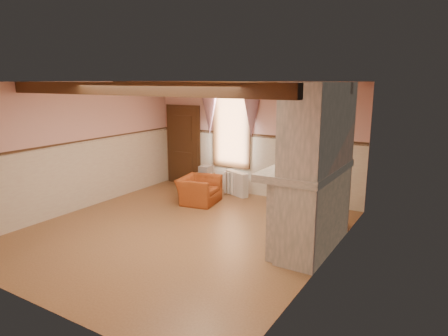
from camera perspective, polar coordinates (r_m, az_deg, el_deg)
The scene contains 26 objects.
floor at distance 7.77m, azimuth -6.25°, elevation -8.98°, with size 5.50×6.00×0.01m, color brown.
ceiling at distance 7.23m, azimuth -6.79°, elevation 12.14°, with size 5.50×6.00×0.01m, color silver.
wall_back at distance 9.88m, azimuth 4.20°, elevation 4.12°, with size 5.50×0.02×2.80m, color #D19991.
wall_front at distance 5.39m, azimuth -26.40°, elevation -4.26°, with size 5.50×0.02×2.80m, color #D19991.
wall_left at distance 9.29m, azimuth -20.08°, elevation 2.86°, with size 0.02×6.00×2.80m, color #D19991.
wall_right at distance 6.12m, azimuth 14.34°, elevation -1.45°, with size 0.02×6.00×2.80m, color #D19991.
wainscot at distance 7.52m, azimuth -6.39°, elevation -3.66°, with size 5.50×6.00×1.50m, color beige, non-canonical shape.
chair_rail at distance 7.35m, azimuth -6.53°, elevation 1.96°, with size 5.50×6.00×0.08m, color black, non-canonical shape.
firebox at distance 7.17m, azimuth 9.59°, elevation -7.10°, with size 0.20×0.95×0.90m, color black.
armchair at distance 9.38m, azimuth -3.58°, elevation -3.15°, with size 0.94×0.82×0.61m, color #994219.
side_table at distance 10.02m, azimuth -2.72°, elevation -2.31°, with size 0.51×0.51×0.55m, color brown.
book_stack at distance 9.91m, azimuth -2.59°, elevation -0.25°, with size 0.26×0.32×0.20m, color #B7AD8C.
radiator at distance 9.97m, azimuth 1.82°, elevation -2.23°, with size 0.70×0.18×0.60m, color silver.
bowl at distance 6.96m, azimuth 12.25°, elevation 0.86°, with size 0.35×0.35×0.09m, color brown.
mantel_clock at distance 7.27m, azimuth 13.15°, elevation 1.75°, with size 0.14×0.24×0.20m, color black.
oil_lamp at distance 7.09m, azimuth 12.71°, elevation 1.84°, with size 0.11×0.11×0.28m, color #CB7F39.
candle_red at distance 6.31m, azimuth 10.16°, elevation 0.09°, with size 0.06×0.06×0.16m, color #B02715.
jar_yellow at distance 6.31m, azimuth 10.16°, elevation -0.08°, with size 0.06×0.06×0.12m, color gold.
fireplace at distance 6.77m, azimuth 13.22°, elevation -0.06°, with size 0.85×2.00×2.80m, color gray.
mantel at distance 6.84m, azimuth 11.77°, elevation -0.22°, with size 1.05×2.05×0.12m, color gray.
overmantel_mirror at distance 6.80m, azimuth 10.53°, elevation 4.98°, with size 0.06×1.44×1.04m, color silver.
door at distance 10.99m, azimuth -5.78°, elevation 3.09°, with size 1.10×0.10×2.10m, color black.
window at distance 10.10m, azimuth 1.10°, elevation 5.77°, with size 1.06×0.08×2.02m, color white.
window_drapes at distance 9.97m, azimuth 0.85°, elevation 9.14°, with size 1.30×0.14×1.40m, color gray.
ceiling_beam_front at distance 6.33m, azimuth -13.57°, elevation 10.95°, with size 5.50×0.18×0.20m, color black.
ceiling_beam_back at distance 8.21m, azimuth -1.52°, elevation 11.56°, with size 5.50×0.18×0.20m, color black.
Camera 1 is at (4.44, -5.71, 2.83)m, focal length 32.00 mm.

